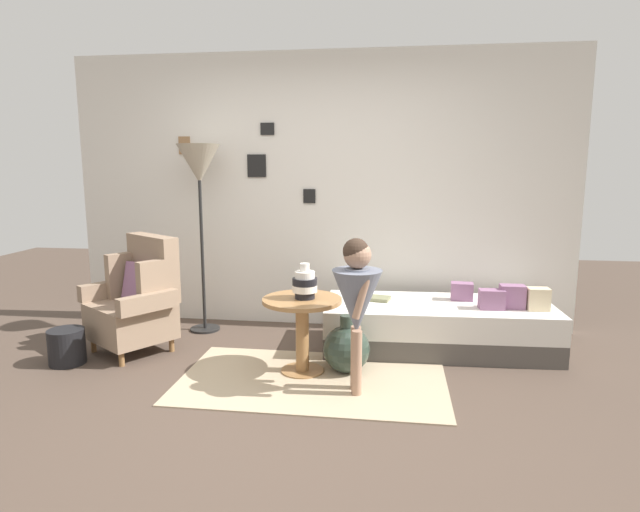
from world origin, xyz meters
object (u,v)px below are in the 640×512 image
at_px(armchair, 138,300).
at_px(book_on_daybed, 377,298).
at_px(daybed, 438,326).
at_px(floor_lamp, 199,171).
at_px(demijohn_near, 346,349).
at_px(person_child, 357,296).
at_px(side_table, 302,319).
at_px(vase_striped, 305,284).
at_px(magazine_basket, 67,347).

xyz_separation_m(armchair, book_on_daybed, (1.99, 0.42, -0.02)).
relative_size(daybed, floor_lamp, 1.11).
bearing_deg(book_on_daybed, demijohn_near, -107.22).
relative_size(book_on_daybed, demijohn_near, 0.50).
bearing_deg(daybed, person_child, -122.56).
xyz_separation_m(side_table, vase_striped, (0.02, 0.00, 0.27)).
distance_m(floor_lamp, person_child, 2.12).
height_order(person_child, demijohn_near, person_child).
height_order(floor_lamp, person_child, floor_lamp).
bearing_deg(floor_lamp, demijohn_near, -30.68).
bearing_deg(magazine_basket, person_child, -5.62).
height_order(person_child, magazine_basket, person_child).
distance_m(side_table, person_child, 0.59).
height_order(side_table, book_on_daybed, side_table).
xyz_separation_m(side_table, book_on_daybed, (0.53, 0.72, -0.00)).
relative_size(side_table, demijohn_near, 1.34).
relative_size(armchair, book_on_daybed, 4.41).
xyz_separation_m(daybed, book_on_daybed, (-0.52, 0.04, 0.22)).
relative_size(vase_striped, book_on_daybed, 1.21).
bearing_deg(armchair, vase_striped, -11.45).
bearing_deg(vase_striped, side_table, -172.90).
relative_size(daybed, demijohn_near, 4.35).
relative_size(person_child, book_on_daybed, 4.92).
xyz_separation_m(person_child, book_on_daybed, (0.11, 1.03, -0.27)).
distance_m(side_table, magazine_basket, 1.90).
bearing_deg(book_on_daybed, daybed, -4.60).
distance_m(person_child, book_on_daybed, 1.07).
bearing_deg(vase_striped, person_child, -37.42).
distance_m(floor_lamp, demijohn_near, 2.13).
bearing_deg(armchair, daybed, 8.45).
bearing_deg(person_child, book_on_daybed, 84.10).
height_order(floor_lamp, book_on_daybed, floor_lamp).
distance_m(vase_striped, demijohn_near, 0.59).
bearing_deg(side_table, demijohn_near, 9.53).
height_order(demijohn_near, magazine_basket, demijohn_near).
distance_m(armchair, magazine_basket, 0.64).
distance_m(person_child, demijohn_near, 0.63).
bearing_deg(book_on_daybed, magazine_basket, -161.64).
bearing_deg(armchair, side_table, -11.70).
height_order(vase_striped, demijohn_near, vase_striped).
relative_size(daybed, book_on_daybed, 8.77).
bearing_deg(demijohn_near, side_table, -170.47).
xyz_separation_m(daybed, demijohn_near, (-0.73, -0.62, -0.02)).
distance_m(demijohn_near, magazine_basket, 2.21).
bearing_deg(person_child, daybed, 57.44).
distance_m(vase_striped, book_on_daybed, 0.92).
height_order(armchair, vase_striped, armchair).
xyz_separation_m(side_table, magazine_basket, (-1.88, -0.08, -0.28)).
bearing_deg(daybed, armchair, -171.55).
height_order(daybed, floor_lamp, floor_lamp).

